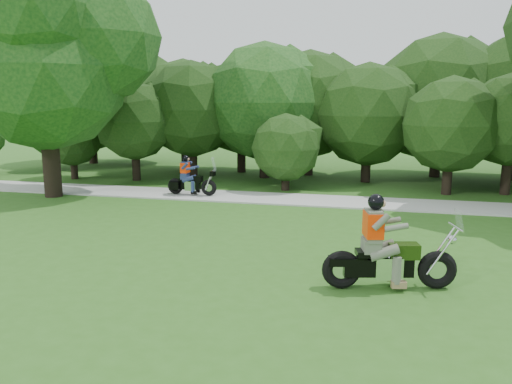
# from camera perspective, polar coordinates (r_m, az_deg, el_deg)

# --- Properties ---
(ground) EXTENTS (100.00, 100.00, 0.00)m
(ground) POSITION_cam_1_polar(r_m,az_deg,el_deg) (11.48, 2.79, -8.91)
(ground) COLOR #2E5D1A
(ground) RESTS_ON ground
(walkway) EXTENTS (60.00, 2.20, 0.06)m
(walkway) POSITION_cam_1_polar(r_m,az_deg,el_deg) (19.13, 7.35, -0.99)
(walkway) COLOR #ACACA6
(walkway) RESTS_ON ground
(tree_line) EXTENTS (39.58, 11.31, 7.24)m
(tree_line) POSITION_cam_1_polar(r_m,az_deg,el_deg) (25.13, 12.93, 9.59)
(tree_line) COLOR black
(tree_line) RESTS_ON ground
(big_tree_west) EXTENTS (8.64, 6.56, 9.96)m
(big_tree_west) POSITION_cam_1_polar(r_m,az_deg,el_deg) (21.62, -22.70, 14.87)
(big_tree_west) COLOR black
(big_tree_west) RESTS_ON ground
(chopper_motorcycle) EXTENTS (2.73, 1.09, 1.97)m
(chopper_motorcycle) POSITION_cam_1_polar(r_m,az_deg,el_deg) (10.51, 14.35, -6.91)
(chopper_motorcycle) COLOR black
(chopper_motorcycle) RESTS_ON ground
(touring_motorcycle) EXTENTS (2.09, 0.60, 1.59)m
(touring_motorcycle) POSITION_cam_1_polar(r_m,az_deg,el_deg) (20.10, -7.70, 1.32)
(touring_motorcycle) COLOR black
(touring_motorcycle) RESTS_ON walkway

